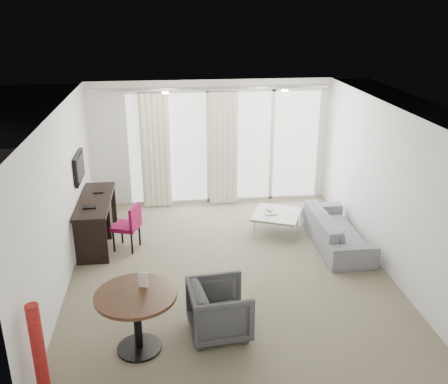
{
  "coord_description": "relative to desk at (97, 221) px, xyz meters",
  "views": [
    {
      "loc": [
        -0.9,
        -7.08,
        4.06
      ],
      "look_at": [
        0.0,
        0.6,
        1.1
      ],
      "focal_mm": 40.0,
      "sensor_mm": 36.0,
      "label": 1
    }
  ],
  "objects": [
    {
      "name": "rattan_table",
      "position": [
        3.32,
        2.99,
        -0.18
      ],
      "size": [
        0.55,
        0.55,
        0.46
      ],
      "primitive_type": null,
      "rotation": [
        0.0,
        0.0,
        0.24
      ],
      "color": "#4F3219",
      "rests_on": "terrace_slab"
    },
    {
      "name": "balustrade",
      "position": [
        2.51,
        4.73,
        0.09
      ],
      "size": [
        5.5,
        0.06,
        1.05
      ],
      "primitive_type": null,
      "color": "#B2B2B7",
      "rests_on": "terrace_slab"
    },
    {
      "name": "tub_armchair",
      "position": [
        1.88,
        -2.88,
        -0.06
      ],
      "size": [
        0.84,
        0.82,
        0.71
      ],
      "primitive_type": "imported",
      "rotation": [
        0.0,
        0.0,
        1.66
      ],
      "color": "#3A3B3C",
      "rests_on": "floor"
    },
    {
      "name": "ceiling",
      "position": [
        2.21,
        -1.22,
        2.19
      ],
      "size": [
        5.0,
        6.0,
        0.0
      ],
      "primitive_type": "cube",
      "color": "white",
      "rests_on": "ground"
    },
    {
      "name": "menu_card",
      "position": [
        0.94,
        -2.94,
        0.31
      ],
      "size": [
        0.11,
        0.05,
        0.2
      ],
      "primitive_type": null,
      "rotation": [
        0.0,
        0.0,
        -0.29
      ],
      "color": "white",
      "rests_on": "round_table"
    },
    {
      "name": "wall_front",
      "position": [
        2.21,
        -4.22,
        0.89
      ],
      "size": [
        5.0,
        0.0,
        2.6
      ],
      "primitive_type": "cube",
      "color": "silver",
      "rests_on": "ground"
    },
    {
      "name": "downlight_b",
      "position": [
        3.41,
        0.38,
        2.18
      ],
      "size": [
        0.12,
        0.12,
        0.02
      ],
      "primitive_type": "cylinder",
      "color": "#FFE0B2",
      "rests_on": "ceiling"
    },
    {
      "name": "tv",
      "position": [
        -0.25,
        0.23,
        0.94
      ],
      "size": [
        0.05,
        0.8,
        0.5
      ],
      "primitive_type": null,
      "color": "black",
      "rests_on": "wall_left"
    },
    {
      "name": "rattan_chair_b",
      "position": [
        3.97,
        2.89,
        -0.0
      ],
      "size": [
        0.68,
        0.68,
        0.82
      ],
      "primitive_type": null,
      "rotation": [
        0.0,
        0.0,
        0.25
      ],
      "color": "#4F3219",
      "rests_on": "terrace_slab"
    },
    {
      "name": "coffee_table",
      "position": [
        3.27,
        0.04,
        -0.22
      ],
      "size": [
        1.1,
        1.1,
        0.37
      ],
      "primitive_type": null,
      "rotation": [
        0.0,
        0.0,
        -0.41
      ],
      "color": "gray",
      "rests_on": "floor"
    },
    {
      "name": "window_frame",
      "position": [
        2.51,
        1.75,
        0.79
      ],
      "size": [
        4.1,
        0.06,
        2.44
      ],
      "primitive_type": null,
      "color": "white",
      "rests_on": "ground"
    },
    {
      "name": "curtain_right",
      "position": [
        2.46,
        1.6,
        0.79
      ],
      "size": [
        0.6,
        0.2,
        2.38
      ],
      "primitive_type": null,
      "color": "beige",
      "rests_on": "ground"
    },
    {
      "name": "round_table",
      "position": [
        0.85,
        -3.09,
        -0.01
      ],
      "size": [
        1.14,
        1.14,
        0.8
      ],
      "primitive_type": null,
      "rotation": [
        0.0,
        0.0,
        -0.16
      ],
      "color": "#3F2515",
      "rests_on": "floor"
    },
    {
      "name": "curtain_track",
      "position": [
        2.21,
        1.6,
        2.04
      ],
      "size": [
        4.8,
        0.04,
        0.04
      ],
      "primitive_type": null,
      "color": "#B2B2B7",
      "rests_on": "ceiling"
    },
    {
      "name": "curtain_left",
      "position": [
        1.06,
        1.6,
        0.79
      ],
      "size": [
        0.6,
        0.2,
        2.38
      ],
      "primitive_type": null,
      "color": "beige",
      "rests_on": "ground"
    },
    {
      "name": "terrace_slab",
      "position": [
        2.51,
        3.28,
        -0.47
      ],
      "size": [
        5.6,
        3.0,
        0.12
      ],
      "primitive_type": "cube",
      "color": "#4D4D50",
      "rests_on": "ground"
    },
    {
      "name": "rattan_chair_a",
      "position": [
        3.33,
        3.34,
        -0.04
      ],
      "size": [
        0.57,
        0.57,
        0.74
      ],
      "primitive_type": null,
      "rotation": [
        0.0,
        0.0,
        0.14
      ],
      "color": "#4F3219",
      "rests_on": "terrace_slab"
    },
    {
      "name": "remote",
      "position": [
        3.14,
        0.12,
        -0.05
      ],
      "size": [
        0.09,
        0.15,
        0.02
      ],
      "primitive_type": null,
      "rotation": [
        0.0,
        0.0,
        0.35
      ],
      "color": "black",
      "rests_on": "coffee_table"
    },
    {
      "name": "wall_right",
      "position": [
        4.71,
        -1.22,
        0.89
      ],
      "size": [
        0.0,
        6.0,
        2.6
      ],
      "primitive_type": "cube",
      "color": "silver",
      "rests_on": "ground"
    },
    {
      "name": "magazine",
      "position": [
        3.16,
        0.09,
        -0.05
      ],
      "size": [
        0.21,
        0.26,
        0.01
      ],
      "primitive_type": null,
      "rotation": [
        0.0,
        0.0,
        0.02
      ],
      "color": "gray",
      "rests_on": "coffee_table"
    },
    {
      "name": "wall_left",
      "position": [
        -0.29,
        -1.22,
        0.89
      ],
      "size": [
        0.0,
        6.0,
        2.6
      ],
      "primitive_type": "cube",
      "color": "silver",
      "rests_on": "ground"
    },
    {
      "name": "red_lamp",
      "position": [
        -0.16,
        -3.73,
        0.16
      ],
      "size": [
        0.23,
        0.23,
        1.14
      ],
      "primitive_type": "cylinder",
      "rotation": [
        0.0,
        0.0,
        0.03
      ],
      "color": "maroon",
      "rests_on": "floor"
    },
    {
      "name": "floor",
      "position": [
        2.21,
        -1.22,
        -0.41
      ],
      "size": [
        5.0,
        6.0,
        0.0
      ],
      "primitive_type": "cube",
      "color": "#6D6550",
      "rests_on": "ground"
    },
    {
      "name": "sofa",
      "position": [
        4.21,
        -0.59,
        -0.12
      ],
      "size": [
        0.78,
        2.0,
        0.58
      ],
      "primitive_type": "imported",
      "rotation": [
        0.0,
        0.0,
        1.57
      ],
      "color": "slate",
      "rests_on": "floor"
    },
    {
      "name": "desk_chair",
      "position": [
        0.53,
        -0.31,
        -0.0
      ],
      "size": [
        0.57,
        0.55,
        0.82
      ],
      "primitive_type": null,
      "rotation": [
        0.0,
        0.0,
        -0.35
      ],
      "color": "maroon",
      "rests_on": "floor"
    },
    {
      "name": "downlight_a",
      "position": [
        1.31,
        0.38,
        2.18
      ],
      "size": [
        0.12,
        0.12,
        0.02
      ],
      "primitive_type": "cylinder",
      "color": "#FFE0B2",
      "rests_on": "ceiling"
    },
    {
      "name": "desk",
      "position": [
        0.0,
        0.0,
        0.0
      ],
      "size": [
        0.55,
        1.76,
        0.82
      ],
      "primitive_type": null,
      "color": "black",
      "rests_on": "floor"
    },
    {
      "name": "window_panel",
      "position": [
        2.51,
        1.77,
        0.79
      ],
      "size": [
        4.0,
        0.02,
        2.38
      ],
      "primitive_type": null,
      "color": "white",
      "rests_on": "ground"
    }
  ]
}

